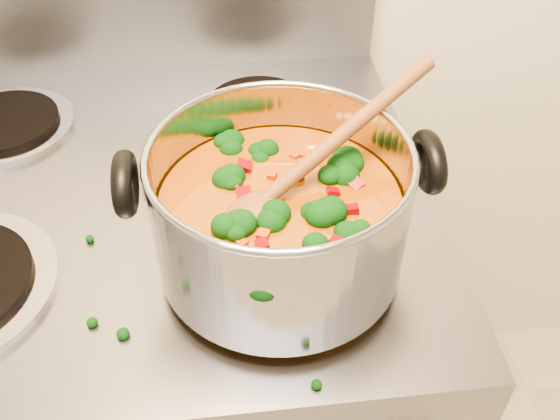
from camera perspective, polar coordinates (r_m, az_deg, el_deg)
name	(u,v)px	position (r m, az deg, el deg)	size (l,w,h in m)	color
electric_range	(169,375)	(1.19, -10.09, -14.65)	(0.79, 0.71, 1.08)	gray
stockpot	(280,213)	(0.66, -0.02, -0.26)	(0.33, 0.27, 0.16)	#A4A4AC
wooden_spoon	(295,174)	(0.64, 1.38, 3.27)	(0.27, 0.18, 0.12)	brown
cooktop_crumbs	(302,261)	(0.72, 2.07, -4.66)	(0.38, 0.26, 0.01)	black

